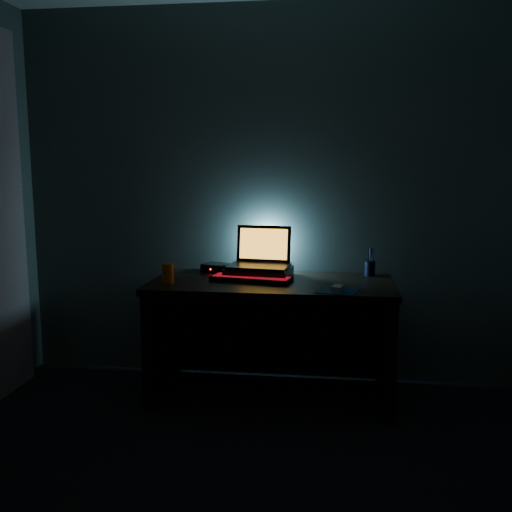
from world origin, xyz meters
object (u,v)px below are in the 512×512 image
Objects in this scene: keyboard at (251,279)px; mouse at (338,288)px; laptop at (261,257)px; router at (216,268)px; juice_glass at (168,273)px; pen_cup at (370,268)px.

keyboard is 5.77× the size of mouse.
router is (-0.31, 0.09, -0.09)m from laptop.
router reaches higher than mouse.
pen_cup is at bearing 17.79° from juice_glass.
juice_glass reaches higher than mouse.
juice_glass reaches higher than router.
mouse is 0.93× the size of pen_cup.
router is at bearing 179.96° from pen_cup.
laptop is at bearing 154.61° from mouse.
pen_cup is at bearing 13.73° from laptop.
keyboard is at bearing -94.22° from laptop.
laptop is at bearing -173.00° from pen_cup.
router is (-1.02, 0.00, -0.02)m from pen_cup.
juice_glass is at bearing -155.74° from keyboard.
router is at bearing 162.69° from mouse.
keyboard is at bearing -22.51° from router.
pen_cup is at bearing 81.09° from mouse.
mouse is at bearing -32.93° from laptop.
laptop is 3.39× the size of juice_glass.
laptop reaches higher than router.
pen_cup is 0.47× the size of router.
mouse is (0.53, -0.22, 0.00)m from keyboard.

